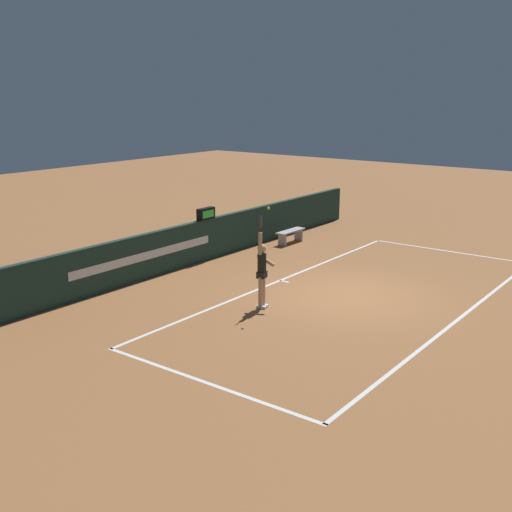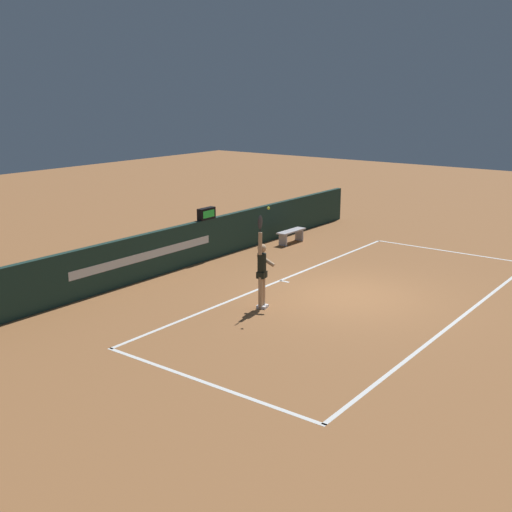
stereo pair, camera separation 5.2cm
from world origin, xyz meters
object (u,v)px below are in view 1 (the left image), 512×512
at_px(tennis_player, 262,270).
at_px(courtside_bench_near, 291,233).
at_px(speed_display, 206,214).
at_px(tennis_ball, 269,208).

relative_size(tennis_player, courtside_bench_near, 1.77).
distance_m(speed_display, tennis_player, 4.98).
bearing_deg(tennis_ball, courtside_bench_near, 29.56).
bearing_deg(speed_display, courtside_bench_near, -14.00).
xyz_separation_m(tennis_player, courtside_bench_near, (6.17, 3.29, -0.63)).
bearing_deg(tennis_player, tennis_ball, -113.54).
height_order(tennis_player, courtside_bench_near, tennis_player).
height_order(speed_display, tennis_player, tennis_player).
bearing_deg(tennis_ball, speed_display, 57.68).
distance_m(speed_display, tennis_ball, 5.36).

